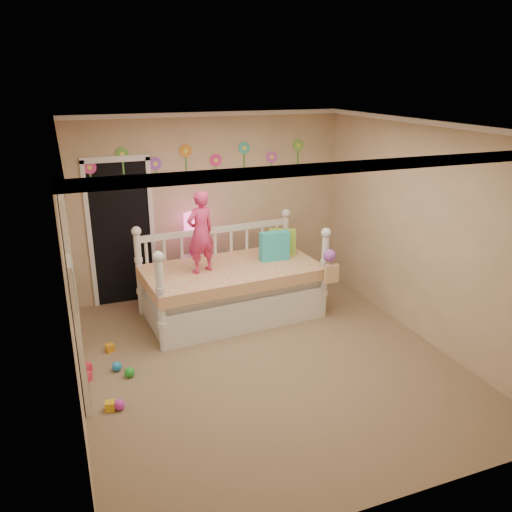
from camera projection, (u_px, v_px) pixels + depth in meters
name	position (u px, v px, depth m)	size (l,w,h in m)	color
floor	(267.00, 360.00, 5.89)	(4.00, 4.50, 0.01)	#7F684C
ceiling	(268.00, 126.00, 5.03)	(4.00, 4.50, 0.01)	white
back_wall	(209.00, 205.00, 7.44)	(4.00, 0.01, 2.60)	tan
left_wall	(67.00, 277.00, 4.78)	(0.01, 4.50, 2.60)	tan
right_wall	(424.00, 233.00, 6.14)	(0.01, 4.50, 2.60)	tan
crown_molding	(268.00, 129.00, 5.04)	(4.00, 4.50, 0.06)	white
daybed	(231.00, 271.00, 6.81)	(2.31, 1.24, 1.25)	white
pillow_turquoise	(274.00, 246.00, 6.96)	(0.39, 0.14, 0.39)	teal
pillow_lime	(282.00, 242.00, 7.21)	(0.37, 0.14, 0.35)	#95C93D
child	(201.00, 232.00, 6.43)	(0.38, 0.25, 1.05)	#E2336F
nightstand	(196.00, 277.00, 7.44)	(0.38, 0.29, 0.64)	white
table_lamp	(194.00, 229.00, 7.20)	(0.28, 0.28, 0.62)	#D01B6C
closet_doorway	(122.00, 232.00, 7.09)	(0.90, 0.04, 2.07)	black
flower_decals	(201.00, 161.00, 7.19)	(3.40, 0.02, 0.50)	#B2668C
mirror_closet	(74.00, 290.00, 5.14)	(0.07, 1.30, 2.10)	white
wall_picture	(72.00, 287.00, 3.92)	(0.05, 0.34, 0.42)	white
hanging_bag	(330.00, 267.00, 6.56)	(0.20, 0.16, 0.36)	beige
toy_scatter	(111.00, 372.00, 5.55)	(0.80, 1.30, 0.11)	#996666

